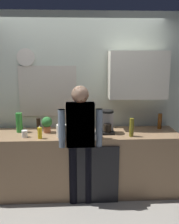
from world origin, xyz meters
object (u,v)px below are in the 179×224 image
bottle_dark_sauce (38,124)px  bottle_olive_oil (132,127)px  cup_white_mug (25,134)px  mixing_bowl (93,135)px  storage_canister (62,131)px  dish_soap (40,133)px  person_at_sink (80,136)px  potted_plant (47,124)px  person_guest (80,136)px  coffee_maker (107,123)px  bottle_red_vinegar (71,124)px  bottle_amber_beer (160,121)px  bottle_clear_soda (19,123)px

bottle_dark_sauce → bottle_olive_oil: (1.30, -0.37, 0.04)m
cup_white_mug → mixing_bowl: size_ratio=0.43×
mixing_bowl → storage_canister: bearing=171.7°
cup_white_mug → storage_canister: storage_canister is taller
dish_soap → person_at_sink: bearing=-9.1°
potted_plant → dish_soap: 0.28m
bottle_olive_oil → person_guest: person_guest is taller
dish_soap → coffee_maker: bearing=13.2°
cup_white_mug → potted_plant: potted_plant is taller
storage_canister → cup_white_mug: bearing=178.4°
person_at_sink → person_guest: 0.00m
bottle_red_vinegar → mixing_bowl: bottle_red_vinegar is taller
bottle_red_vinegar → bottle_dark_sauce: bearing=171.5°
bottle_dark_sauce → bottle_olive_oil: bearing=-15.9°
bottle_amber_beer → cup_white_mug: 1.97m
cup_white_mug → bottle_clear_soda: bearing=116.2°
bottle_dark_sauce → bottle_clear_soda: 0.28m
potted_plant → dish_soap: (-0.06, -0.27, -0.05)m
bottle_clear_soda → cup_white_mug: (0.12, -0.24, -0.09)m
potted_plant → bottle_olive_oil: bearing=-11.8°
cup_white_mug → potted_plant: bearing=36.2°
bottle_red_vinegar → bottle_dark_sauce: size_ratio=1.22×
bottle_dark_sauce → mixing_bowl: size_ratio=0.82×
bottle_dark_sauce → dish_soap: same height
person_guest → bottle_red_vinegar: bearing=-81.9°
mixing_bowl → cup_white_mug: bearing=175.3°
bottle_amber_beer → person_at_sink: 1.28m
dish_soap → bottle_amber_beer: bearing=12.4°
bottle_amber_beer → mixing_bowl: bearing=-159.3°
coffee_maker → bottle_olive_oil: coffee_maker is taller
bottle_amber_beer → cup_white_mug: size_ratio=2.42×
bottle_dark_sauce → person_guest: bearing=-38.3°
bottle_red_vinegar → storage_canister: bottle_red_vinegar is taller
bottle_olive_oil → person_at_sink: (-0.69, -0.11, -0.07)m
person_at_sink → bottle_clear_soda: bearing=145.7°
cup_white_mug → storage_canister: (0.50, -0.01, 0.04)m
bottle_clear_soda → coffee_maker: bearing=-4.4°
bottle_dark_sauce → cup_white_mug: bottle_dark_sauce is taller
bottle_red_vinegar → potted_plant: (-0.34, -0.05, 0.02)m
bottle_clear_soda → potted_plant: bottle_clear_soda is taller
bottle_olive_oil → dish_soap: bearing=-178.8°
cup_white_mug → dish_soap: bearing=-17.5°
person_at_sink → person_guest: same height
bottle_clear_soda → dish_soap: bearing=-43.1°
coffee_maker → cup_white_mug: 1.14m
bottle_amber_beer → bottle_red_vinegar: size_ratio=1.05×
bottle_amber_beer → mixing_bowl: (-1.03, -0.39, -0.07)m
storage_canister → bottle_red_vinegar: bearing=65.2°
coffee_maker → cup_white_mug: (-1.13, -0.15, -0.10)m
bottle_olive_oil → storage_canister: size_ratio=1.47×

